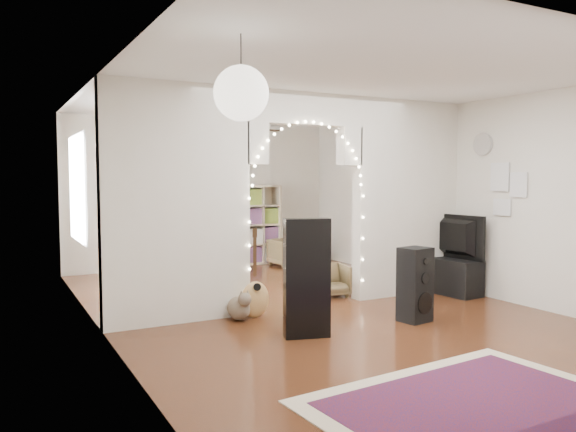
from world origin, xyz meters
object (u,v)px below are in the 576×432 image
floor_speaker (415,285)px  dining_chair_right (286,252)px  media_console (447,275)px  bookcase (243,225)px  dining_chair_left (330,280)px  acoustic_guitar (255,285)px  dining_table (186,231)px

floor_speaker → dining_chair_right: (0.60, 4.27, -0.17)m
media_console → dining_chair_right: bearing=100.1°
bookcase → dining_chair_right: bearing=-37.5°
media_console → dining_chair_left: (-1.59, 0.60, -0.03)m
acoustic_guitar → media_console: size_ratio=0.90×
acoustic_guitar → media_console: (3.01, 0.00, -0.14)m
acoustic_guitar → dining_chair_left: bearing=46.3°
acoustic_guitar → dining_table: bearing=107.7°
floor_speaker → media_console: bearing=24.8°
media_console → bookcase: 4.08m
dining_chair_left → dining_chair_right: bearing=85.2°
media_console → bookcase: bookcase is taller
acoustic_guitar → media_console: acoustic_guitar is taller
floor_speaker → dining_chair_right: 4.32m
dining_chair_right → bookcase: bearing=137.0°
media_console → bookcase: (-1.52, 3.75, 0.50)m
dining_table → dining_chair_right: dining_table is taller
media_console → floor_speaker: bearing=-150.0°
dining_table → dining_chair_right: (1.79, -0.44, -0.43)m
acoustic_guitar → dining_chair_right: (2.15, 3.26, -0.14)m
floor_speaker → bookcase: bookcase is taller
dining_chair_left → floor_speaker: bearing=-74.9°
dining_table → dining_chair_right: 1.89m
bookcase → floor_speaker: bearing=-90.5°
acoustic_guitar → media_console: 3.01m
dining_chair_left → dining_chair_right: dining_chair_right is taller
floor_speaker → media_console: floor_speaker is taller
floor_speaker → bookcase: size_ratio=0.57×
acoustic_guitar → dining_chair_right: 3.91m
bookcase → dining_chair_left: size_ratio=3.06×
dining_table → acoustic_guitar: bearing=-87.2°
dining_table → dining_chair_left: size_ratio=2.67×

